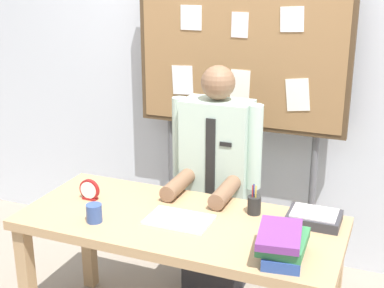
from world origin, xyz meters
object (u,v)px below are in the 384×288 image
object	(u,v)px
person	(216,193)
open_notebook	(179,220)
coffee_mug	(94,213)
bulletin_board	(240,57)
pen_holder	(254,205)
desk	(180,236)
book_stack	(282,244)
paper_tray	(314,218)
desk_clock	(89,190)

from	to	relation	value
person	open_notebook	world-z (taller)	person
person	coffee_mug	size ratio (longest dim) A/B	15.45
bulletin_board	pen_holder	distance (m)	1.05
desk	book_stack	xyz separation A→B (m)	(0.57, -0.18, 0.17)
open_notebook	pen_holder	size ratio (longest dim) A/B	2.02
paper_tray	book_stack	bearing A→B (deg)	-100.13
book_stack	open_notebook	bearing A→B (deg)	163.84
desk_clock	person	bearing A→B (deg)	42.84
bulletin_board	coffee_mug	bearing A→B (deg)	-108.30
desk	open_notebook	size ratio (longest dim) A/B	5.07
pen_holder	paper_tray	size ratio (longest dim) A/B	0.62
bulletin_board	open_notebook	size ratio (longest dim) A/B	6.02
desk_clock	coffee_mug	size ratio (longest dim) A/B	1.25
book_stack	coffee_mug	distance (m)	0.95
desk_clock	pen_holder	size ratio (longest dim) A/B	0.73
pen_holder	bulletin_board	bearing A→B (deg)	113.36
coffee_mug	paper_tray	bearing A→B (deg)	21.52
coffee_mug	paper_tray	xyz separation A→B (m)	(1.02, 0.40, -0.02)
bulletin_board	open_notebook	distance (m)	1.20
book_stack	desk_clock	distance (m)	1.14
person	book_stack	bearing A→B (deg)	-52.16
open_notebook	coffee_mug	distance (m)	0.43
desk	bulletin_board	world-z (taller)	bulletin_board
bulletin_board	desk_clock	world-z (taller)	bulletin_board
desk	paper_tray	world-z (taller)	paper_tray
book_stack	desk	bearing A→B (deg)	162.16
book_stack	coffee_mug	world-z (taller)	book_stack
coffee_mug	person	bearing A→B (deg)	62.46
book_stack	pen_holder	distance (m)	0.45
desk	paper_tray	size ratio (longest dim) A/B	6.30
desk_clock	paper_tray	xyz separation A→B (m)	(1.19, 0.18, -0.02)
open_notebook	pen_holder	world-z (taller)	pen_holder
person	desk_clock	world-z (taller)	person
pen_holder	person	bearing A→B (deg)	133.95
open_notebook	desk_clock	world-z (taller)	desk_clock
desk	pen_holder	xyz separation A→B (m)	(0.33, 0.20, 0.14)
paper_tray	desk	bearing A→B (deg)	-161.36
book_stack	paper_tray	xyz separation A→B (m)	(0.07, 0.40, -0.04)
open_notebook	coffee_mug	xyz separation A→B (m)	(-0.39, -0.17, 0.04)
paper_tray	bulletin_board	bearing A→B (deg)	130.16
desk_clock	coffee_mug	bearing A→B (deg)	-52.77
desk	coffee_mug	xyz separation A→B (m)	(-0.38, -0.19, 0.14)
bulletin_board	open_notebook	bearing A→B (deg)	-89.63
desk	pen_holder	bearing A→B (deg)	31.47
book_stack	coffee_mug	xyz separation A→B (m)	(-0.95, -0.00, -0.02)
paper_tray	coffee_mug	bearing A→B (deg)	-158.48
desk_clock	paper_tray	distance (m)	1.21
person	bulletin_board	bearing A→B (deg)	90.00
person	open_notebook	distance (m)	0.57
coffee_mug	paper_tray	size ratio (longest dim) A/B	0.36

